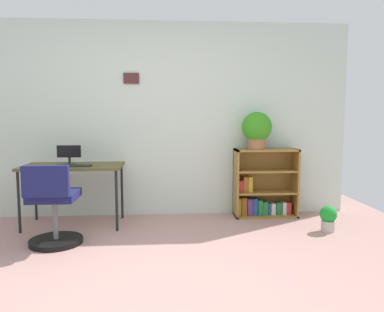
{
  "coord_description": "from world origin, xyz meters",
  "views": [
    {
      "loc": [
        0.25,
        -2.7,
        1.28
      ],
      "look_at": [
        0.53,
        1.26,
        0.85
      ],
      "focal_mm": 35.24,
      "sensor_mm": 36.0,
      "label": 1
    }
  ],
  "objects_px": {
    "monitor": "(69,154)",
    "potted_plant_on_shelf": "(257,129)",
    "bookshelf_low": "(263,187)",
    "desk": "(73,170)",
    "keyboard": "(73,166)",
    "office_chair": "(53,210)",
    "potted_plant_floor": "(328,218)"
  },
  "relations": [
    {
      "from": "monitor",
      "to": "potted_plant_on_shelf",
      "type": "distance_m",
      "value": 2.27
    },
    {
      "from": "monitor",
      "to": "potted_plant_on_shelf",
      "type": "xyz_separation_m",
      "value": [
        2.25,
        0.17,
        0.29
      ]
    },
    {
      "from": "bookshelf_low",
      "to": "potted_plant_on_shelf",
      "type": "xyz_separation_m",
      "value": [
        -0.11,
        -0.05,
        0.75
      ]
    },
    {
      "from": "desk",
      "to": "keyboard",
      "type": "relative_size",
      "value": 2.78
    },
    {
      "from": "desk",
      "to": "office_chair",
      "type": "xyz_separation_m",
      "value": [
        -0.03,
        -0.7,
        -0.3
      ]
    },
    {
      "from": "keyboard",
      "to": "potted_plant_on_shelf",
      "type": "height_order",
      "value": "potted_plant_on_shelf"
    },
    {
      "from": "keyboard",
      "to": "bookshelf_low",
      "type": "height_order",
      "value": "bookshelf_low"
    },
    {
      "from": "potted_plant_on_shelf",
      "to": "bookshelf_low",
      "type": "bearing_deg",
      "value": 25.41
    },
    {
      "from": "desk",
      "to": "potted_plant_floor",
      "type": "height_order",
      "value": "desk"
    },
    {
      "from": "potted_plant_on_shelf",
      "to": "potted_plant_floor",
      "type": "relative_size",
      "value": 1.63
    },
    {
      "from": "monitor",
      "to": "office_chair",
      "type": "relative_size",
      "value": 0.33
    },
    {
      "from": "bookshelf_low",
      "to": "keyboard",
      "type": "bearing_deg",
      "value": -169.87
    },
    {
      "from": "keyboard",
      "to": "bookshelf_low",
      "type": "distance_m",
      "value": 2.33
    },
    {
      "from": "monitor",
      "to": "desk",
      "type": "bearing_deg",
      "value": -42.61
    },
    {
      "from": "keyboard",
      "to": "potted_plant_floor",
      "type": "distance_m",
      "value": 2.89
    },
    {
      "from": "desk",
      "to": "potted_plant_on_shelf",
      "type": "distance_m",
      "value": 2.25
    },
    {
      "from": "bookshelf_low",
      "to": "potted_plant_on_shelf",
      "type": "distance_m",
      "value": 0.76
    },
    {
      "from": "desk",
      "to": "monitor",
      "type": "distance_m",
      "value": 0.18
    },
    {
      "from": "keyboard",
      "to": "office_chair",
      "type": "height_order",
      "value": "office_chair"
    },
    {
      "from": "keyboard",
      "to": "desk",
      "type": "bearing_deg",
      "value": 103.31
    },
    {
      "from": "monitor",
      "to": "potted_plant_on_shelf",
      "type": "height_order",
      "value": "potted_plant_on_shelf"
    },
    {
      "from": "monitor",
      "to": "potted_plant_floor",
      "type": "xyz_separation_m",
      "value": [
        2.9,
        -0.49,
        -0.67
      ]
    },
    {
      "from": "keyboard",
      "to": "potted_plant_on_shelf",
      "type": "xyz_separation_m",
      "value": [
        2.16,
        0.35,
        0.4
      ]
    },
    {
      "from": "keyboard",
      "to": "office_chair",
      "type": "bearing_deg",
      "value": -96.73
    },
    {
      "from": "potted_plant_floor",
      "to": "bookshelf_low",
      "type": "bearing_deg",
      "value": 127.31
    },
    {
      "from": "potted_plant_on_shelf",
      "to": "potted_plant_floor",
      "type": "distance_m",
      "value": 1.34
    },
    {
      "from": "potted_plant_on_shelf",
      "to": "desk",
      "type": "bearing_deg",
      "value": -174.33
    },
    {
      "from": "keyboard",
      "to": "office_chair",
      "type": "distance_m",
      "value": 0.67
    },
    {
      "from": "office_chair",
      "to": "monitor",
      "type": "bearing_deg",
      "value": 91.19
    },
    {
      "from": "office_chair",
      "to": "potted_plant_on_shelf",
      "type": "distance_m",
      "value": 2.53
    },
    {
      "from": "office_chair",
      "to": "keyboard",
      "type": "bearing_deg",
      "value": 83.27
    },
    {
      "from": "office_chair",
      "to": "potted_plant_on_shelf",
      "type": "relative_size",
      "value": 1.77
    }
  ]
}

